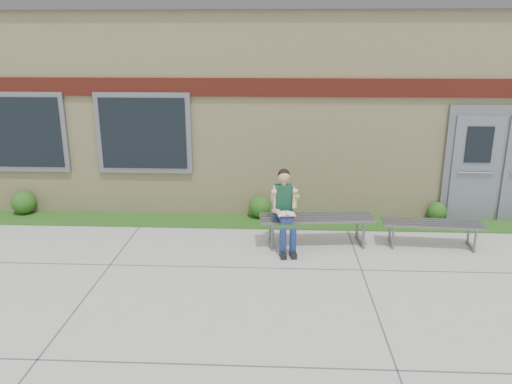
{
  "coord_description": "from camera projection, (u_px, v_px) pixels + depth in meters",
  "views": [
    {
      "loc": [
        -0.31,
        -6.69,
        3.41
      ],
      "look_at": [
        -0.72,
        1.7,
        0.9
      ],
      "focal_mm": 35.0,
      "sensor_mm": 36.0,
      "label": 1
    }
  ],
  "objects": [
    {
      "name": "shrub_east",
      "position": [
        437.0,
        211.0,
        9.91
      ],
      "size": [
        0.37,
        0.37,
        0.37
      ],
      "primitive_type": "sphere",
      "color": "#134312",
      "rests_on": "grass_strip"
    },
    {
      "name": "girl",
      "position": [
        285.0,
        207.0,
        8.44
      ],
      "size": [
        0.5,
        0.8,
        1.38
      ],
      "rotation": [
        0.0,
        0.0,
        0.13
      ],
      "color": "navy",
      "rests_on": "ground"
    },
    {
      "name": "ground",
      "position": [
        299.0,
        284.0,
        7.37
      ],
      "size": [
        80.0,
        80.0,
        0.0
      ],
      "primitive_type": "plane",
      "color": "#9E9E99",
      "rests_on": "ground"
    },
    {
      "name": "bench_right",
      "position": [
        432.0,
        228.0,
        8.63
      ],
      "size": [
        1.72,
        0.59,
        0.44
      ],
      "rotation": [
        0.0,
        0.0,
        -0.07
      ],
      "color": "slate",
      "rests_on": "ground"
    },
    {
      "name": "shrub_west",
      "position": [
        24.0,
        202.0,
        10.28
      ],
      "size": [
        0.49,
        0.49,
        0.49
      ],
      "primitive_type": "sphere",
      "color": "#134312",
      "rests_on": "grass_strip"
    },
    {
      "name": "bench_left",
      "position": [
        316.0,
        223.0,
        8.71
      ],
      "size": [
        2.02,
        0.74,
        0.51
      ],
      "rotation": [
        0.0,
        0.0,
        0.1
      ],
      "color": "slate",
      "rests_on": "ground"
    },
    {
      "name": "grass_strip",
      "position": [
        294.0,
        222.0,
        9.86
      ],
      "size": [
        16.0,
        0.8,
        0.02
      ],
      "primitive_type": "cube",
      "color": "#134312",
      "rests_on": "ground"
    },
    {
      "name": "shrub_mid",
      "position": [
        260.0,
        207.0,
        10.06
      ],
      "size": [
        0.45,
        0.45,
        0.45
      ],
      "primitive_type": "sphere",
      "color": "#134312",
      "rests_on": "grass_strip"
    },
    {
      "name": "school_building",
      "position": [
        293.0,
        97.0,
        12.5
      ],
      "size": [
        16.2,
        6.22,
        4.2
      ],
      "color": "beige",
      "rests_on": "ground"
    }
  ]
}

